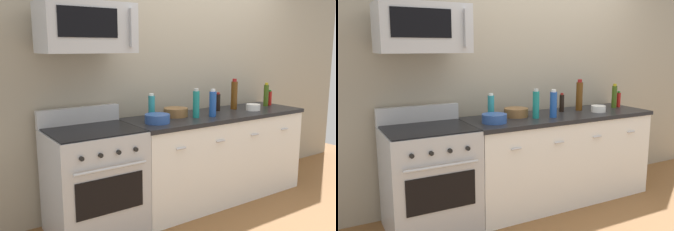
{
  "view_description": "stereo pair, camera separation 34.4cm",
  "coord_description": "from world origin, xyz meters",
  "views": [
    {
      "loc": [
        -2.55,
        -2.86,
        1.6
      ],
      "look_at": [
        -0.65,
        -0.05,
        0.97
      ],
      "focal_mm": 39.63,
      "sensor_mm": 36.0,
      "label": 1
    },
    {
      "loc": [
        -2.26,
        -3.04,
        1.6
      ],
      "look_at": [
        -0.65,
        -0.05,
        0.97
      ],
      "focal_mm": 39.63,
      "sensor_mm": 36.0,
      "label": 2
    }
  ],
  "objects": [
    {
      "name": "bottle_hot_sauce_red",
      "position": [
        0.88,
        0.06,
        1.01
      ],
      "size": [
        0.05,
        0.05,
        0.18
      ],
      "color": "#B21914",
      "rests_on": "countertop_slab"
    },
    {
      "name": "bowl_wooden_salad",
      "position": [
        -0.46,
        0.1,
        0.96
      ],
      "size": [
        0.24,
        0.24,
        0.08
      ],
      "color": "brown",
      "rests_on": "countertop_slab"
    },
    {
      "name": "ground_plane",
      "position": [
        0.0,
        0.0,
        0.0
      ],
      "size": [
        6.13,
        6.13,
        0.0
      ],
      "primitive_type": "plane",
      "color": "brown"
    },
    {
      "name": "microwave",
      "position": [
        -1.38,
        0.05,
        1.75
      ],
      "size": [
        0.74,
        0.44,
        0.4
      ],
      "color": "#B7BABF"
    },
    {
      "name": "counter_unit",
      "position": [
        0.0,
        -0.0,
        0.46
      ],
      "size": [
        2.02,
        0.66,
        0.92
      ],
      "color": "white",
      "rests_on": "ground_plane"
    },
    {
      "name": "back_wall",
      "position": [
        0.0,
        0.41,
        1.35
      ],
      "size": [
        5.11,
        0.1,
        2.7
      ],
      "primitive_type": "cube",
      "color": "#9E937F",
      "rests_on": "ground_plane"
    },
    {
      "name": "bowl_white_ceramic",
      "position": [
        0.45,
        -0.08,
        0.96
      ],
      "size": [
        0.15,
        0.15,
        0.07
      ],
      "color": "white",
      "rests_on": "countertop_slab"
    },
    {
      "name": "bowl_blue_mixing",
      "position": [
        -0.79,
        -0.07,
        0.96
      ],
      "size": [
        0.23,
        0.23,
        0.08
      ],
      "color": "#2D519E",
      "rests_on": "countertop_slab"
    },
    {
      "name": "bottle_dish_soap",
      "position": [
        -0.72,
        0.14,
        1.04
      ],
      "size": [
        0.06,
        0.06,
        0.24
      ],
      "color": "teal",
      "rests_on": "countertop_slab"
    },
    {
      "name": "bottle_soy_sauce_dark",
      "position": [
        0.11,
        0.11,
        1.02
      ],
      "size": [
        0.05,
        0.05,
        0.2
      ],
      "color": "black",
      "rests_on": "countertop_slab"
    },
    {
      "name": "bottle_soda_blue",
      "position": [
        -0.16,
        -0.11,
        1.05
      ],
      "size": [
        0.07,
        0.07,
        0.27
      ],
      "color": "#1E4CA5",
      "rests_on": "countertop_slab"
    },
    {
      "name": "range_oven",
      "position": [
        -1.38,
        0.0,
        0.47
      ],
      "size": [
        0.76,
        0.69,
        1.07
      ],
      "color": "#B7BABF",
      "rests_on": "ground_plane"
    },
    {
      "name": "bottle_sparkling_teal",
      "position": [
        -0.33,
        -0.07,
        1.06
      ],
      "size": [
        0.07,
        0.07,
        0.29
      ],
      "color": "#197F7A",
      "rests_on": "countertop_slab"
    },
    {
      "name": "bottle_olive_oil",
      "position": [
        0.79,
        0.04,
        1.05
      ],
      "size": [
        0.06,
        0.06,
        0.27
      ],
      "color": "#385114",
      "rests_on": "countertop_slab"
    },
    {
      "name": "bottle_wine_amber",
      "position": [
        0.33,
        0.09,
        1.08
      ],
      "size": [
        0.07,
        0.07,
        0.34
      ],
      "color": "#59330F",
      "rests_on": "countertop_slab"
    }
  ]
}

